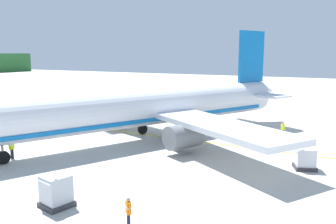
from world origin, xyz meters
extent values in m
cylinder|color=silver|center=(8.25, 22.35, 3.50)|extent=(34.15, 18.87, 3.80)
cone|color=silver|center=(25.96, 13.95, 3.90)|extent=(4.28, 4.29, 3.23)
cube|color=silver|center=(6.14, 13.24, 2.83)|extent=(12.43, 16.16, 0.50)
cylinder|color=slate|center=(5.69, 16.49, 1.63)|extent=(3.83, 3.36, 2.20)
cube|color=silver|center=(13.98, 29.75, 2.83)|extent=(9.84, 16.69, 0.50)
cylinder|color=slate|center=(11.18, 28.05, 1.63)|extent=(3.83, 3.36, 2.20)
cube|color=#0C66B2|center=(23.16, 15.28, 8.65)|extent=(4.13, 2.21, 6.50)
cube|color=silver|center=(23.16, 15.28, 3.90)|extent=(7.35, 10.77, 0.24)
cube|color=#0C66B2|center=(8.25, 22.35, 2.46)|extent=(30.82, 17.16, 0.36)
cylinder|color=black|center=(-4.11, 28.22, 0.55)|extent=(1.14, 0.79, 1.10)
cylinder|color=gray|center=(-4.11, 28.22, 1.35)|extent=(0.20, 0.20, 0.50)
cylinder|color=black|center=(8.49, 19.36, 0.55)|extent=(1.14, 0.79, 1.10)
cylinder|color=gray|center=(8.49, 19.36, 1.35)|extent=(0.20, 0.20, 0.50)
cylinder|color=black|center=(10.72, 24.06, 0.55)|extent=(1.14, 0.79, 1.10)
cylinder|color=gray|center=(10.72, 24.06, 1.35)|extent=(0.20, 0.20, 0.50)
cube|color=#333338|center=(-7.99, 18.17, 0.15)|extent=(1.97, 1.97, 0.30)
cube|color=#B2B7C1|center=(-7.99, 18.17, 1.11)|extent=(1.73, 1.73, 1.62)
cube|color=#B2B7C1|center=(-8.49, 18.27, 1.77)|extent=(0.90, 1.57, 0.55)
cube|color=#333338|center=(6.47, 6.13, 0.15)|extent=(2.09, 2.09, 0.30)
cube|color=silver|center=(6.47, 6.13, 1.00)|extent=(1.83, 1.83, 1.40)
cube|color=silver|center=(6.29, 6.59, 1.55)|extent=(1.55, 1.07, 0.54)
cylinder|color=#191E33|center=(16.74, 9.71, 0.41)|extent=(0.14, 0.14, 0.82)
cylinder|color=#191E33|center=(16.86, 9.84, 0.41)|extent=(0.14, 0.14, 0.82)
cube|color=#CCE519|center=(16.80, 9.77, 1.12)|extent=(0.46, 0.47, 0.61)
cube|color=silver|center=(16.80, 9.77, 1.15)|extent=(0.47, 0.49, 0.06)
sphere|color=tan|center=(16.80, 9.77, 1.54)|extent=(0.22, 0.22, 0.22)
cylinder|color=#CCE519|center=(16.62, 9.57, 1.15)|extent=(0.09, 0.09, 0.58)
cylinder|color=#CCE519|center=(16.99, 9.97, 1.15)|extent=(0.09, 0.09, 0.58)
cylinder|color=#191E33|center=(-8.15, 12.88, 0.43)|extent=(0.14, 0.14, 0.87)
cylinder|color=#191E33|center=(-8.27, 12.74, 0.43)|extent=(0.14, 0.14, 0.87)
cube|color=orange|center=(-8.21, 12.81, 1.19)|extent=(0.45, 0.48, 0.65)
cube|color=silver|center=(-8.21, 12.81, 1.22)|extent=(0.47, 0.49, 0.06)
sphere|color=tan|center=(-8.21, 12.81, 1.63)|extent=(0.23, 0.23, 0.23)
cylinder|color=orange|center=(-8.04, 13.01, 1.22)|extent=(0.09, 0.09, 0.62)
cylinder|color=orange|center=(-8.39, 12.61, 1.22)|extent=(0.09, 0.09, 0.62)
cylinder|color=#191E33|center=(-2.70, 28.82, 0.43)|extent=(0.14, 0.14, 0.86)
cylinder|color=#191E33|center=(-2.88, 28.80, 0.43)|extent=(0.14, 0.14, 0.86)
cube|color=#CCE519|center=(-2.79, 28.81, 1.18)|extent=(0.46, 0.27, 0.65)
cube|color=silver|center=(-2.79, 28.81, 1.22)|extent=(0.47, 0.28, 0.06)
sphere|color=tan|center=(-2.79, 28.81, 1.62)|extent=(0.23, 0.23, 0.23)
cylinder|color=#CCE519|center=(-2.52, 28.84, 1.22)|extent=(0.09, 0.09, 0.61)
cylinder|color=#CCE519|center=(-3.05, 28.78, 1.22)|extent=(0.09, 0.09, 0.61)
cylinder|color=#191E33|center=(15.07, 14.22, 0.44)|extent=(0.14, 0.14, 0.88)
cylinder|color=#191E33|center=(14.91, 14.14, 0.44)|extent=(0.14, 0.14, 0.88)
cube|color=#CCE519|center=(14.99, 14.18, 1.21)|extent=(0.49, 0.39, 0.66)
cube|color=silver|center=(14.99, 14.18, 1.24)|extent=(0.51, 0.41, 0.06)
sphere|color=tan|center=(14.99, 14.18, 1.66)|extent=(0.24, 0.24, 0.24)
cylinder|color=#CCE519|center=(15.23, 14.30, 1.24)|extent=(0.09, 0.09, 0.63)
cylinder|color=#CCE519|center=(14.75, 14.06, 1.24)|extent=(0.09, 0.09, 0.63)
cube|color=yellow|center=(10.58, 17.35, 0.01)|extent=(0.30, 60.00, 0.01)
camera|label=1|loc=(-22.25, 2.86, 9.02)|focal=37.66mm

